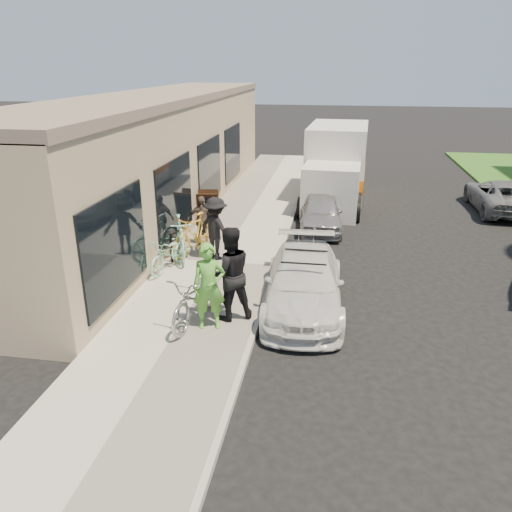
{
  "coord_description": "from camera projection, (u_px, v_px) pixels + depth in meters",
  "views": [
    {
      "loc": [
        1.03,
        -9.26,
        5.19
      ],
      "look_at": [
        -0.7,
        1.29,
        1.05
      ],
      "focal_mm": 35.0,
      "sensor_mm": 36.0,
      "label": 1
    }
  ],
  "objects": [
    {
      "name": "cruiser_bike_b",
      "position": [
        169.0,
        254.0,
        12.88
      ],
      "size": [
        0.96,
        1.78,
        0.89
      ],
      "primitive_type": "imported",
      "rotation": [
        0.0,
        0.0,
        -0.23
      ],
      "color": "#8FD6BA",
      "rests_on": "sidewalk"
    },
    {
      "name": "bystander_b",
      "position": [
        202.0,
        220.0,
        14.66
      ],
      "size": [
        0.9,
        0.51,
        1.45
      ],
      "primitive_type": "imported",
      "rotation": [
        0.0,
        0.0,
        0.19
      ],
      "color": "brown",
      "rests_on": "sidewalk"
    },
    {
      "name": "cruiser_bike_c",
      "position": [
        194.0,
        234.0,
        13.98
      ],
      "size": [
        1.17,
        1.93,
        1.12
      ],
      "primitive_type": "imported",
      "rotation": [
        0.0,
        0.0,
        -0.37
      ],
      "color": "gold",
      "rests_on": "sidewalk"
    },
    {
      "name": "bystander_a",
      "position": [
        216.0,
        228.0,
        13.5
      ],
      "size": [
        1.28,
        1.1,
        1.72
      ],
      "primitive_type": "imported",
      "rotation": [
        0.0,
        0.0,
        2.64
      ],
      "color": "black",
      "rests_on": "sidewalk"
    },
    {
      "name": "sidewalk",
      "position": [
        219.0,
        264.0,
        13.58
      ],
      "size": [
        3.0,
        34.0,
        0.15
      ],
      "primitive_type": "cube",
      "color": "#B2ADA0",
      "rests_on": "ground"
    },
    {
      "name": "ground",
      "position": [
        279.0,
        326.0,
        10.55
      ],
      "size": [
        120.0,
        120.0,
        0.0
      ],
      "primitive_type": "plane",
      "color": "black",
      "rests_on": "ground"
    },
    {
      "name": "moving_truck",
      "position": [
        336.0,
        168.0,
        19.79
      ],
      "size": [
        2.53,
        6.04,
        2.92
      ],
      "rotation": [
        0.0,
        0.0,
        -0.05
      ],
      "color": "silver",
      "rests_on": "ground"
    },
    {
      "name": "cruiser_bike_a",
      "position": [
        180.0,
        238.0,
        13.63
      ],
      "size": [
        1.24,
        1.97,
        1.15
      ],
      "primitive_type": "imported",
      "rotation": [
        0.0,
        0.0,
        0.4
      ],
      "color": "#8FD6BA",
      "rests_on": "sidewalk"
    },
    {
      "name": "bike_rack",
      "position": [
        177.0,
        242.0,
        13.56
      ],
      "size": [
        0.2,
        0.56,
        0.81
      ],
      "rotation": [
        0.0,
        0.0,
        -0.28
      ],
      "color": "black",
      "rests_on": "sidewalk"
    },
    {
      "name": "sandwich_board",
      "position": [
        208.0,
        208.0,
        16.42
      ],
      "size": [
        0.79,
        0.8,
        1.13
      ],
      "rotation": [
        0.0,
        0.0,
        0.17
      ],
      "color": "black",
      "rests_on": "sidewalk"
    },
    {
      "name": "sedan_white",
      "position": [
        304.0,
        282.0,
        11.15
      ],
      "size": [
        1.92,
        4.29,
        1.26
      ],
      "rotation": [
        0.0,
        0.0,
        0.05
      ],
      "color": "silver",
      "rests_on": "ground"
    },
    {
      "name": "far_car_gray",
      "position": [
        501.0,
        196.0,
        18.53
      ],
      "size": [
        1.95,
        4.22,
        1.17
      ],
      "primitive_type": "imported",
      "rotation": [
        0.0,
        0.0,
        3.14
      ],
      "color": "slate",
      "rests_on": "ground"
    },
    {
      "name": "curb",
      "position": [
        275.0,
        268.0,
        13.35
      ],
      "size": [
        0.12,
        34.0,
        0.13
      ],
      "primitive_type": "cube",
      "color": "#A59E97",
      "rests_on": "ground"
    },
    {
      "name": "woman_rider",
      "position": [
        209.0,
        287.0,
        9.9
      ],
      "size": [
        0.74,
        0.58,
        1.79
      ],
      "primitive_type": "imported",
      "rotation": [
        0.0,
        0.0,
        0.26
      ],
      "color": "#56A838",
      "rests_on": "sidewalk"
    },
    {
      "name": "sedan_silver",
      "position": [
        321.0,
        212.0,
        16.51
      ],
      "size": [
        1.54,
        3.44,
        1.15
      ],
      "primitive_type": "imported",
      "rotation": [
        0.0,
        0.0,
        0.06
      ],
      "color": "#949398",
      "rests_on": "ground"
    },
    {
      "name": "man_standing",
      "position": [
        229.0,
        274.0,
        10.23
      ],
      "size": [
        1.22,
        1.13,
        2.01
      ],
      "primitive_type": "imported",
      "rotation": [
        0.0,
        0.0,
        3.63
      ],
      "color": "black",
      "rests_on": "sidewalk"
    },
    {
      "name": "tandem_bike",
      "position": [
        197.0,
        297.0,
        10.27
      ],
      "size": [
        1.08,
        2.18,
        1.1
      ],
      "primitive_type": "imported",
      "rotation": [
        0.0,
        0.0,
        -0.17
      ],
      "color": "#A9A8AB",
      "rests_on": "sidewalk"
    },
    {
      "name": "storefront",
      "position": [
        162.0,
        154.0,
        17.92
      ],
      "size": [
        3.6,
        20.0,
        4.22
      ],
      "color": "tan",
      "rests_on": "ground"
    }
  ]
}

